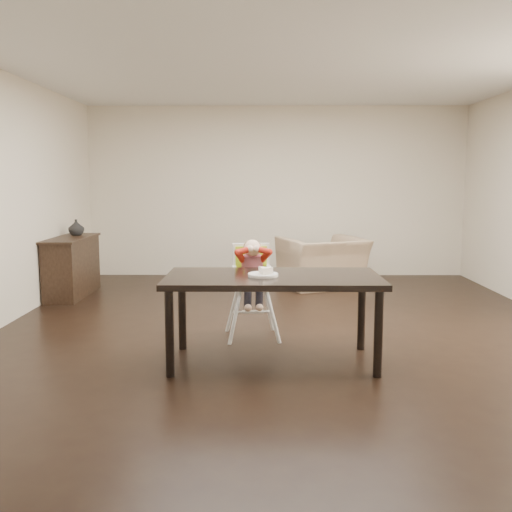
% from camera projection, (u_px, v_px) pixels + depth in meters
% --- Properties ---
extents(ground, '(7.00, 7.00, 0.00)m').
position_uv_depth(ground, '(287.00, 332.00, 5.83)').
color(ground, black).
rests_on(ground, ground).
extents(room_walls, '(6.02, 7.02, 2.71)m').
position_uv_depth(room_walls, '(288.00, 148.00, 5.59)').
color(room_walls, beige).
rests_on(room_walls, ground).
extents(dining_table, '(1.80, 0.90, 0.75)m').
position_uv_depth(dining_table, '(273.00, 285.00, 4.79)').
color(dining_table, black).
rests_on(dining_table, ground).
extents(high_chair, '(0.45, 0.45, 0.97)m').
position_uv_depth(high_chair, '(252.00, 268.00, 5.58)').
color(high_chair, white).
rests_on(high_chair, ground).
extents(plate, '(0.32, 0.32, 0.07)m').
position_uv_depth(plate, '(264.00, 273.00, 4.75)').
color(plate, white).
rests_on(plate, dining_table).
extents(armchair, '(1.29, 1.07, 0.96)m').
position_uv_depth(armchair, '(322.00, 254.00, 8.18)').
color(armchair, tan).
rests_on(armchair, ground).
extents(sideboard, '(0.44, 1.26, 0.79)m').
position_uv_depth(sideboard, '(72.00, 267.00, 7.59)').
color(sideboard, black).
rests_on(sideboard, ground).
extents(vase, '(0.26, 0.27, 0.21)m').
position_uv_depth(vase, '(76.00, 228.00, 7.76)').
color(vase, '#99999E').
rests_on(vase, sideboard).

